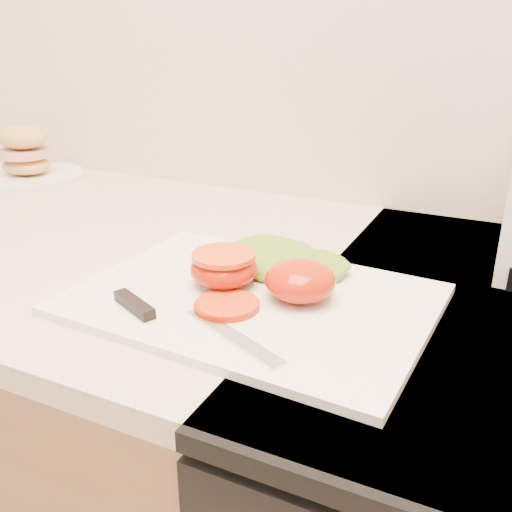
% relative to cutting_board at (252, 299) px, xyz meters
% --- Properties ---
extents(counter, '(3.92, 0.65, 0.93)m').
position_rel_cutting_board_xyz_m(counter, '(-0.13, 0.11, -0.47)').
color(counter, '#8F6848').
rests_on(counter, ground).
extents(cutting_board, '(0.41, 0.31, 0.01)m').
position_rel_cutting_board_xyz_m(cutting_board, '(0.00, 0.00, 0.00)').
color(cutting_board, white).
rests_on(cutting_board, counter).
extents(tomato_half_dome, '(0.08, 0.08, 0.04)m').
position_rel_cutting_board_xyz_m(tomato_half_dome, '(0.05, 0.02, 0.03)').
color(tomato_half_dome, red).
rests_on(tomato_half_dome, cutting_board).
extents(tomato_half_cut, '(0.08, 0.08, 0.04)m').
position_rel_cutting_board_xyz_m(tomato_half_cut, '(-0.04, 0.01, 0.03)').
color(tomato_half_cut, red).
rests_on(tomato_half_cut, cutting_board).
extents(tomato_slice_0, '(0.07, 0.07, 0.01)m').
position_rel_cutting_board_xyz_m(tomato_slice_0, '(-0.01, -0.04, 0.01)').
color(tomato_slice_0, orange).
rests_on(tomato_slice_0, cutting_board).
extents(tomato_slice_1, '(0.06, 0.06, 0.01)m').
position_rel_cutting_board_xyz_m(tomato_slice_1, '(-0.01, -0.04, 0.01)').
color(tomato_slice_1, orange).
rests_on(tomato_slice_1, cutting_board).
extents(lettuce_leaf_0, '(0.16, 0.13, 0.03)m').
position_rel_cutting_board_xyz_m(lettuce_leaf_0, '(-0.01, 0.08, 0.02)').
color(lettuce_leaf_0, olive).
rests_on(lettuce_leaf_0, cutting_board).
extents(lettuce_leaf_1, '(0.11, 0.09, 0.02)m').
position_rel_cutting_board_xyz_m(lettuce_leaf_1, '(0.04, 0.09, 0.02)').
color(lettuce_leaf_1, olive).
rests_on(lettuce_leaf_1, cutting_board).
extents(knife, '(0.23, 0.08, 0.01)m').
position_rel_cutting_board_xyz_m(knife, '(-0.05, -0.09, 0.01)').
color(knife, silver).
rests_on(knife, cutting_board).
extents(sandwich_plate, '(0.22, 0.22, 0.11)m').
position_rel_cutting_board_xyz_m(sandwich_plate, '(-0.67, 0.31, 0.03)').
color(sandwich_plate, white).
rests_on(sandwich_plate, counter).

